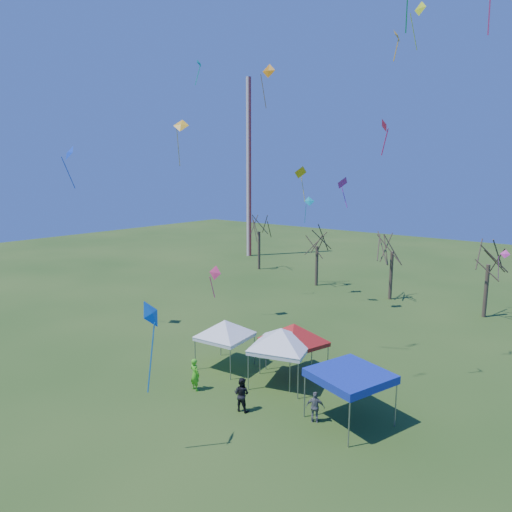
{
  "coord_description": "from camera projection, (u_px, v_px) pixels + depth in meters",
  "views": [
    {
      "loc": [
        14.23,
        -16.75,
        11.92
      ],
      "look_at": [
        -1.69,
        3.0,
        7.31
      ],
      "focal_mm": 32.0,
      "sensor_mm": 36.0,
      "label": 1
    }
  ],
  "objects": [
    {
      "name": "kite_13",
      "position": [
        309.0,
        201.0,
        46.6
      ],
      "size": [
        1.26,
        1.23,
        2.75
      ],
      "rotation": [
        0.0,
        0.0,
        0.73
      ],
      "color": "#0B9FB0",
      "rests_on": "ground"
    },
    {
      "name": "person_grey",
      "position": [
        315.0,
        407.0,
        22.06
      ],
      "size": [
        0.98,
        0.76,
        1.55
      ],
      "primitive_type": "imported",
      "rotation": [
        0.0,
        0.0,
        3.63
      ],
      "color": "slate",
      "rests_on": "ground"
    },
    {
      "name": "tree_3",
      "position": [
        490.0,
        246.0,
        37.36
      ],
      "size": [
        3.59,
        3.59,
        7.91
      ],
      "color": "#3D2D21",
      "rests_on": "ground"
    },
    {
      "name": "kite_26",
      "position": [
        420.0,
        9.0,
        32.98
      ],
      "size": [
        1.16,
        0.94,
        3.21
      ],
      "rotation": [
        0.0,
        0.0,
        5.92
      ],
      "color": "#D1EB18",
      "rests_on": "ground"
    },
    {
      "name": "tree_2",
      "position": [
        393.0,
        234.0,
        42.76
      ],
      "size": [
        3.71,
        3.71,
        8.18
      ],
      "color": "#3D2D21",
      "rests_on": "ground"
    },
    {
      "name": "kite_14",
      "position": [
        69.0,
        153.0,
        32.64
      ],
      "size": [
        1.28,
        0.93,
        3.11
      ],
      "rotation": [
        0.0,
        0.0,
        6.13
      ],
      "color": "blue",
      "rests_on": "ground"
    },
    {
      "name": "tree_1",
      "position": [
        318.0,
        232.0,
        48.24
      ],
      "size": [
        3.42,
        3.42,
        7.54
      ],
      "color": "#3D2D21",
      "rests_on": "ground"
    },
    {
      "name": "tent_red",
      "position": [
        294.0,
        327.0,
        26.6
      ],
      "size": [
        4.14,
        4.14,
        3.8
      ],
      "rotation": [
        0.0,
        0.0,
        -0.28
      ],
      "color": "gray",
      "rests_on": "ground"
    },
    {
      "name": "kite_7",
      "position": [
        268.0,
        71.0,
        36.82
      ],
      "size": [
        1.2,
        0.97,
        3.42
      ],
      "rotation": [
        0.0,
        0.0,
        0.16
      ],
      "color": "orange",
      "rests_on": "ground"
    },
    {
      "name": "kite_11",
      "position": [
        342.0,
        183.0,
        37.76
      ],
      "size": [
        1.0,
        1.34,
        2.63
      ],
      "rotation": [
        0.0,
        0.0,
        4.52
      ],
      "color": "purple",
      "rests_on": "ground"
    },
    {
      "name": "tent_white_west",
      "position": [
        225.0,
        323.0,
        28.02
      ],
      "size": [
        3.96,
        3.96,
        3.52
      ],
      "rotation": [
        0.0,
        0.0,
        0.12
      ],
      "color": "gray",
      "rests_on": "ground"
    },
    {
      "name": "kite_15",
      "position": [
        397.0,
        36.0,
        24.26
      ],
      "size": [
        0.57,
        0.87,
        1.69
      ],
      "rotation": [
        0.0,
        0.0,
        1.7
      ],
      "color": "#F2A50C",
      "rests_on": "ground"
    },
    {
      "name": "kite_1",
      "position": [
        215.0,
        273.0,
        27.56
      ],
      "size": [
        0.92,
        0.48,
        2.09
      ],
      "rotation": [
        0.0,
        0.0,
        0.07
      ],
      "color": "#CF2E5F",
      "rests_on": "ground"
    },
    {
      "name": "kite_2",
      "position": [
        300.0,
        172.0,
        42.61
      ],
      "size": [
        1.27,
        1.58,
        3.39
      ],
      "rotation": [
        0.0,
        0.0,
        4.34
      ],
      "color": "gold",
      "rests_on": "ground"
    },
    {
      "name": "tree_0",
      "position": [
        259.0,
        218.0,
        56.44
      ],
      "size": [
        3.83,
        3.83,
        8.44
      ],
      "color": "#3D2D21",
      "rests_on": "ground"
    },
    {
      "name": "kite_5",
      "position": [
        152.0,
        315.0,
        18.69
      ],
      "size": [
        1.12,
        1.38,
        3.96
      ],
      "rotation": [
        0.0,
        0.0,
        2.01
      ],
      "color": "blue",
      "rests_on": "ground"
    },
    {
      "name": "tent_blue",
      "position": [
        350.0,
        376.0,
        21.79
      ],
      "size": [
        4.12,
        4.12,
        2.58
      ],
      "rotation": [
        0.0,
        0.0,
        -0.31
      ],
      "color": "gray",
      "rests_on": "ground"
    },
    {
      "name": "kite_18",
      "position": [
        385.0,
        126.0,
        23.18
      ],
      "size": [
        0.71,
        0.73,
        1.85
      ],
      "rotation": [
        0.0,
        0.0,
        2.32
      ],
      "color": "red",
      "rests_on": "ground"
    },
    {
      "name": "kite_8",
      "position": [
        181.0,
        126.0,
        34.06
      ],
      "size": [
        1.48,
        1.36,
        3.51
      ],
      "rotation": [
        0.0,
        0.0,
        0.56
      ],
      "color": "yellow",
      "rests_on": "ground"
    },
    {
      "name": "person_dark",
      "position": [
        242.0,
        394.0,
        23.11
      ],
      "size": [
        0.98,
        0.83,
        1.77
      ],
      "primitive_type": "imported",
      "rotation": [
        0.0,
        0.0,
        3.34
      ],
      "color": "black",
      "rests_on": "ground"
    },
    {
      "name": "radio_mast",
      "position": [
        249.0,
        169.0,
        64.85
      ],
      "size": [
        0.7,
        0.7,
        25.0
      ],
      "primitive_type": "cylinder",
      "color": "silver",
      "rests_on": "ground"
    },
    {
      "name": "person_green",
      "position": [
        195.0,
        374.0,
        25.32
      ],
      "size": [
        0.72,
        0.52,
        1.84
      ],
      "primitive_type": "imported",
      "rotation": [
        0.0,
        0.0,
        3.02
      ],
      "color": "#4FD221",
      "rests_on": "ground"
    },
    {
      "name": "ground",
      "position": [
        245.0,
        406.0,
        23.75
      ],
      "size": [
        140.0,
        140.0,
        0.0
      ],
      "primitive_type": "plane",
      "color": "#284B18",
      "rests_on": "ground"
    },
    {
      "name": "kite_22",
      "position": [
        504.0,
        256.0,
        34.01
      ],
      "size": [
        0.73,
        0.76,
        2.41
      ],
      "rotation": [
        0.0,
        0.0,
        0.02
      ],
      "color": "#EB34A7",
      "rests_on": "ground"
    },
    {
      "name": "kite_21",
      "position": [
        199.0,
        64.0,
        39.06
      ],
      "size": [
        0.68,
        0.81,
        2.19
      ],
      "rotation": [
        0.0,
        0.0,
        1.87
      ],
      "color": "#0CBF96",
      "rests_on": "ground"
    },
    {
      "name": "tent_white_mid",
      "position": [
        281.0,
        332.0,
        25.75
      ],
      "size": [
        4.15,
        4.15,
        3.84
      ],
      "rotation": [
        0.0,
        0.0,
        0.31
      ],
      "color": "gray",
      "rests_on": "ground"
    }
  ]
}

